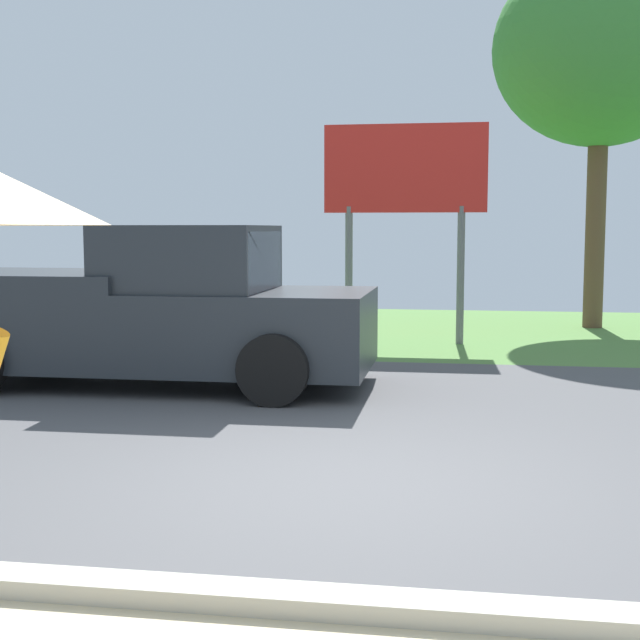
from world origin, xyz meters
TOP-DOWN VIEW (x-y plane):
  - ground_plane at (0.00, 2.95)m, footprint 40.00×22.00m
  - pickup_truck at (-2.75, 3.82)m, footprint 5.20×2.28m
  - roadside_billboard at (-0.06, 8.13)m, footprint 2.60×0.12m
  - tree_center_back at (3.31, 10.90)m, footprint 3.91×3.91m

SIDE VIEW (x-z plane):
  - ground_plane at x=0.00m, z-range -0.15..0.05m
  - pickup_truck at x=-2.75m, z-range -0.07..1.81m
  - roadside_billboard at x=-0.06m, z-range 0.80..4.30m
  - tree_center_back at x=3.31m, z-range 1.64..8.54m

